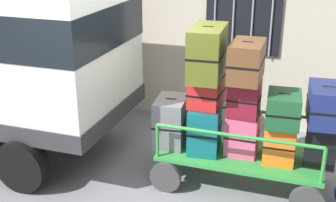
{
  "coord_description": "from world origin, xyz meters",
  "views": [
    {
      "loc": [
        1.88,
        -4.62,
        3.16
      ],
      "look_at": [
        0.16,
        0.47,
        1.06
      ],
      "focal_mm": 47.34,
      "sensor_mm": 36.0,
      "label": 1
    }
  ],
  "objects_px": {
    "suitcase_midright_middle": "(283,109)",
    "suitcase_midleft_top": "(207,53)",
    "suitcase_center_bottom": "(242,134)",
    "suitcase_midright_bottom": "(280,142)",
    "suitcase_right_middle": "(326,105)",
    "suitcase_left_bottom": "(171,121)",
    "suitcase_midleft_bottom": "(205,128)",
    "suitcase_right_bottom": "(321,144)",
    "luggage_cart": "(240,160)",
    "suitcase_center_top": "(247,61)",
    "suitcase_midleft_middle": "(207,91)",
    "suitcase_center_middle": "(244,98)"
  },
  "relations": [
    {
      "from": "suitcase_right_middle",
      "to": "suitcase_midleft_middle",
      "type": "bearing_deg",
      "value": -179.28
    },
    {
      "from": "suitcase_midleft_top",
      "to": "suitcase_right_bottom",
      "type": "xyz_separation_m",
      "value": [
        1.43,
        0.05,
        -1.03
      ]
    },
    {
      "from": "suitcase_center_top",
      "to": "suitcase_midright_bottom",
      "type": "height_order",
      "value": "suitcase_center_top"
    },
    {
      "from": "suitcase_center_bottom",
      "to": "suitcase_right_middle",
      "type": "height_order",
      "value": "suitcase_right_middle"
    },
    {
      "from": "suitcase_left_bottom",
      "to": "suitcase_center_bottom",
      "type": "relative_size",
      "value": 1.18
    },
    {
      "from": "suitcase_right_bottom",
      "to": "suitcase_right_middle",
      "type": "bearing_deg",
      "value": 90.0
    },
    {
      "from": "suitcase_midright_bottom",
      "to": "suitcase_midleft_top",
      "type": "bearing_deg",
      "value": -178.98
    },
    {
      "from": "suitcase_center_bottom",
      "to": "suitcase_midright_middle",
      "type": "relative_size",
      "value": 0.95
    },
    {
      "from": "suitcase_midright_middle",
      "to": "suitcase_right_bottom",
      "type": "distance_m",
      "value": 0.64
    },
    {
      "from": "suitcase_midleft_bottom",
      "to": "suitcase_right_bottom",
      "type": "distance_m",
      "value": 1.43
    },
    {
      "from": "suitcase_left_bottom",
      "to": "suitcase_midleft_middle",
      "type": "relative_size",
      "value": 1.18
    },
    {
      "from": "suitcase_midleft_top",
      "to": "suitcase_center_top",
      "type": "xyz_separation_m",
      "value": [
        0.48,
        0.01,
        -0.06
      ]
    },
    {
      "from": "suitcase_midleft_top",
      "to": "suitcase_right_middle",
      "type": "bearing_deg",
      "value": 2.74
    },
    {
      "from": "suitcase_center_middle",
      "to": "suitcase_midright_bottom",
      "type": "distance_m",
      "value": 0.7
    },
    {
      "from": "suitcase_midleft_bottom",
      "to": "suitcase_right_bottom",
      "type": "xyz_separation_m",
      "value": [
        1.43,
        0.04,
        -0.02
      ]
    },
    {
      "from": "suitcase_center_top",
      "to": "suitcase_midright_middle",
      "type": "xyz_separation_m",
      "value": [
        0.48,
        -0.01,
        -0.54
      ]
    },
    {
      "from": "suitcase_center_bottom",
      "to": "suitcase_midright_bottom",
      "type": "height_order",
      "value": "suitcase_center_bottom"
    },
    {
      "from": "suitcase_midleft_top",
      "to": "suitcase_center_middle",
      "type": "xyz_separation_m",
      "value": [
        0.48,
        0.01,
        -0.53
      ]
    },
    {
      "from": "suitcase_midright_middle",
      "to": "suitcase_midleft_top",
      "type": "bearing_deg",
      "value": 179.75
    },
    {
      "from": "suitcase_midleft_middle",
      "to": "suitcase_center_middle",
      "type": "distance_m",
      "value": 0.48
    },
    {
      "from": "suitcase_center_bottom",
      "to": "suitcase_midright_bottom",
      "type": "distance_m",
      "value": 0.48
    },
    {
      "from": "suitcase_midleft_bottom",
      "to": "suitcase_midright_bottom",
      "type": "relative_size",
      "value": 1.19
    },
    {
      "from": "suitcase_center_middle",
      "to": "suitcase_center_top",
      "type": "xyz_separation_m",
      "value": [
        -0.0,
        -0.0,
        0.47
      ]
    },
    {
      "from": "suitcase_midleft_bottom",
      "to": "suitcase_midleft_top",
      "type": "relative_size",
      "value": 0.78
    },
    {
      "from": "luggage_cart",
      "to": "suitcase_midright_bottom",
      "type": "bearing_deg",
      "value": -2.08
    },
    {
      "from": "luggage_cart",
      "to": "suitcase_midright_middle",
      "type": "distance_m",
      "value": 0.93
    },
    {
      "from": "suitcase_left_bottom",
      "to": "suitcase_center_bottom",
      "type": "height_order",
      "value": "suitcase_left_bottom"
    },
    {
      "from": "suitcase_midleft_middle",
      "to": "suitcase_right_bottom",
      "type": "height_order",
      "value": "suitcase_midleft_middle"
    },
    {
      "from": "suitcase_midright_bottom",
      "to": "suitcase_right_bottom",
      "type": "distance_m",
      "value": 0.48
    },
    {
      "from": "suitcase_center_top",
      "to": "suitcase_right_middle",
      "type": "height_order",
      "value": "suitcase_center_top"
    },
    {
      "from": "suitcase_left_bottom",
      "to": "suitcase_right_middle",
      "type": "height_order",
      "value": "suitcase_right_middle"
    },
    {
      "from": "suitcase_center_top",
      "to": "luggage_cart",
      "type": "bearing_deg",
      "value": 90.0
    },
    {
      "from": "suitcase_center_top",
      "to": "suitcase_right_bottom",
      "type": "relative_size",
      "value": 1.16
    },
    {
      "from": "suitcase_midleft_bottom",
      "to": "suitcase_midleft_middle",
      "type": "distance_m",
      "value": 0.5
    },
    {
      "from": "suitcase_center_top",
      "to": "suitcase_midright_bottom",
      "type": "bearing_deg",
      "value": 1.07
    },
    {
      "from": "suitcase_center_bottom",
      "to": "suitcase_left_bottom",
      "type": "bearing_deg",
      "value": -179.15
    },
    {
      "from": "suitcase_left_bottom",
      "to": "suitcase_midright_bottom",
      "type": "height_order",
      "value": "suitcase_left_bottom"
    },
    {
      "from": "suitcase_midleft_middle",
      "to": "suitcase_midright_bottom",
      "type": "relative_size",
      "value": 1.06
    },
    {
      "from": "suitcase_midleft_top",
      "to": "suitcase_midleft_middle",
      "type": "bearing_deg",
      "value": 90.0
    },
    {
      "from": "suitcase_midleft_bottom",
      "to": "suitcase_right_bottom",
      "type": "height_order",
      "value": "suitcase_midleft_bottom"
    },
    {
      "from": "luggage_cart",
      "to": "suitcase_right_middle",
      "type": "relative_size",
      "value": 3.18
    },
    {
      "from": "suitcase_center_middle",
      "to": "suitcase_midright_middle",
      "type": "height_order",
      "value": "suitcase_center_middle"
    },
    {
      "from": "suitcase_midleft_top",
      "to": "suitcase_right_bottom",
      "type": "relative_size",
      "value": 1.4
    },
    {
      "from": "luggage_cart",
      "to": "suitcase_midright_middle",
      "type": "height_order",
      "value": "suitcase_midright_middle"
    },
    {
      "from": "luggage_cart",
      "to": "suitcase_center_top",
      "type": "xyz_separation_m",
      "value": [
        -0.0,
        -0.03,
        1.33
      ]
    },
    {
      "from": "suitcase_center_bottom",
      "to": "suitcase_midright_bottom",
      "type": "xyz_separation_m",
      "value": [
        0.48,
        -0.04,
        -0.01
      ]
    },
    {
      "from": "suitcase_center_bottom",
      "to": "suitcase_midleft_middle",
      "type": "bearing_deg",
      "value": -179.19
    },
    {
      "from": "suitcase_right_bottom",
      "to": "suitcase_center_middle",
      "type": "bearing_deg",
      "value": -177.61
    },
    {
      "from": "suitcase_midleft_bottom",
      "to": "suitcase_midleft_middle",
      "type": "bearing_deg",
      "value": 90.0
    },
    {
      "from": "luggage_cart",
      "to": "suitcase_midright_bottom",
      "type": "relative_size",
      "value": 4.2
    }
  ]
}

